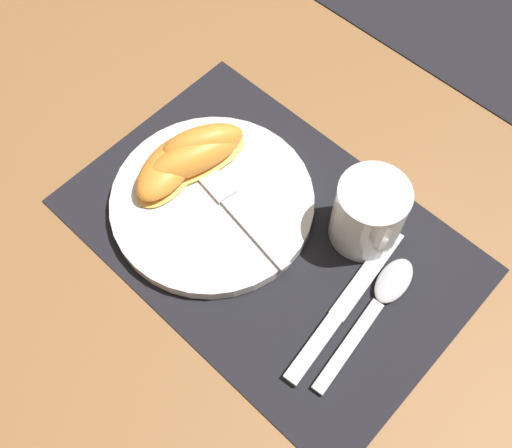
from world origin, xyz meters
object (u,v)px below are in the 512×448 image
(fork, at_px, (230,204))
(citrus_wedge_1, at_px, (192,160))
(juice_glass, at_px, (368,216))
(citrus_wedge_0, at_px, (203,146))
(spoon, at_px, (382,297))
(citrus_wedge_2, at_px, (168,168))
(knife, at_px, (344,306))
(plate, at_px, (212,202))

(fork, relative_size, citrus_wedge_1, 1.36)
(juice_glass, height_order, citrus_wedge_0, juice_glass)
(spoon, relative_size, fork, 1.03)
(juice_glass, distance_m, fork, 0.16)
(citrus_wedge_2, bearing_deg, spoon, 11.16)
(knife, relative_size, spoon, 1.18)
(juice_glass, xyz_separation_m, citrus_wedge_2, (-0.21, -0.11, -0.01))
(spoon, height_order, citrus_wedge_2, citrus_wedge_2)
(citrus_wedge_0, bearing_deg, citrus_wedge_2, -101.45)
(knife, distance_m, citrus_wedge_1, 0.24)
(juice_glass, height_order, citrus_wedge_2, juice_glass)
(knife, bearing_deg, juice_glass, 116.25)
(juice_glass, bearing_deg, spoon, -37.26)
(spoon, bearing_deg, fork, -169.89)
(knife, bearing_deg, citrus_wedge_2, -175.74)
(plate, relative_size, knife, 1.11)
(juice_glass, distance_m, citrus_wedge_0, 0.21)
(spoon, distance_m, citrus_wedge_0, 0.27)
(citrus_wedge_1, bearing_deg, spoon, 6.21)
(plate, distance_m, juice_glass, 0.18)
(fork, distance_m, citrus_wedge_0, 0.08)
(fork, height_order, citrus_wedge_1, citrus_wedge_1)
(spoon, bearing_deg, knife, -123.74)
(knife, height_order, fork, fork)
(knife, xyz_separation_m, spoon, (0.02, 0.04, 0.00))
(spoon, height_order, citrus_wedge_1, citrus_wedge_1)
(juice_glass, xyz_separation_m, knife, (0.04, -0.09, -0.04))
(plate, height_order, citrus_wedge_0, citrus_wedge_0)
(plate, bearing_deg, citrus_wedge_2, -168.58)
(citrus_wedge_2, bearing_deg, citrus_wedge_1, 61.62)
(plate, xyz_separation_m, spoon, (0.22, 0.04, -0.00))
(juice_glass, bearing_deg, plate, -148.29)
(spoon, xyz_separation_m, citrus_wedge_1, (-0.27, -0.03, 0.03))
(knife, relative_size, citrus_wedge_0, 1.92)
(citrus_wedge_0, bearing_deg, spoon, 1.38)
(citrus_wedge_0, xyz_separation_m, citrus_wedge_2, (-0.01, -0.05, -0.01))
(plate, relative_size, citrus_wedge_1, 1.83)
(plate, height_order, spoon, plate)
(spoon, xyz_separation_m, fork, (-0.20, -0.04, 0.01))
(plate, relative_size, fork, 1.35)
(juice_glass, relative_size, citrus_wedge_0, 0.79)
(plate, xyz_separation_m, citrus_wedge_2, (-0.06, -0.01, 0.02))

